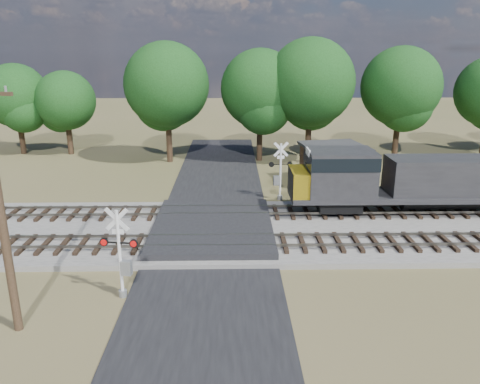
{
  "coord_description": "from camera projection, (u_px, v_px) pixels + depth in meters",
  "views": [
    {
      "loc": [
        1.15,
        -25.55,
        10.55
      ],
      "look_at": [
        1.65,
        2.0,
        2.08
      ],
      "focal_mm": 35.0,
      "sensor_mm": 36.0,
      "label": 1
    }
  ],
  "objects": [
    {
      "name": "crossing_signal_near",
      "position": [
        122.0,
        261.0,
        20.26
      ],
      "size": [
        1.68,
        0.4,
        4.18
      ],
      "rotation": [
        0.0,
        0.0,
        -0.14
      ],
      "color": "silver",
      "rests_on": "ground"
    },
    {
      "name": "road",
      "position": [
        213.0,
        235.0,
        27.49
      ],
      "size": [
        7.0,
        60.0,
        0.08
      ],
      "primitive_type": "cube",
      "color": "black",
      "rests_on": "ground"
    },
    {
      "name": "ballast_bed",
      "position": [
        379.0,
        229.0,
        28.11
      ],
      "size": [
        140.0,
        10.0,
        0.3
      ],
      "primitive_type": "cube",
      "color": "gray",
      "rests_on": "ground"
    },
    {
      "name": "track_far",
      "position": [
        262.0,
        212.0,
        30.3
      ],
      "size": [
        140.0,
        2.6,
        0.33
      ],
      "color": "black",
      "rests_on": "ballast_bed"
    },
    {
      "name": "treeline",
      "position": [
        296.0,
        91.0,
        44.75
      ],
      "size": [
        78.79,
        11.78,
        11.62
      ],
      "color": "black",
      "rests_on": "ground"
    },
    {
      "name": "crossing_panel",
      "position": [
        213.0,
        228.0,
        27.88
      ],
      "size": [
        7.0,
        9.0,
        0.62
      ],
      "primitive_type": "cube",
      "color": "#262628",
      "rests_on": "ground"
    },
    {
      "name": "ground",
      "position": [
        213.0,
        236.0,
        27.5
      ],
      "size": [
        160.0,
        160.0,
        0.0
      ],
      "primitive_type": "plane",
      "color": "#4F512B",
      "rests_on": "ground"
    },
    {
      "name": "equipment_shed",
      "position": [
        333.0,
        165.0,
        37.54
      ],
      "size": [
        5.46,
        5.46,
        3.21
      ],
      "rotation": [
        0.0,
        0.0,
        0.17
      ],
      "color": "#40291B",
      "rests_on": "ground"
    },
    {
      "name": "track_near",
      "position": [
        268.0,
        242.0,
        25.52
      ],
      "size": [
        140.0,
        2.6,
        0.33
      ],
      "color": "black",
      "rests_on": "ballast_bed"
    },
    {
      "name": "crossing_signal_far",
      "position": [
        279.0,
        176.0,
        33.6
      ],
      "size": [
        1.72,
        0.39,
        4.27
      ],
      "rotation": [
        0.0,
        0.0,
        3.25
      ],
      "color": "silver",
      "rests_on": "ground"
    }
  ]
}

